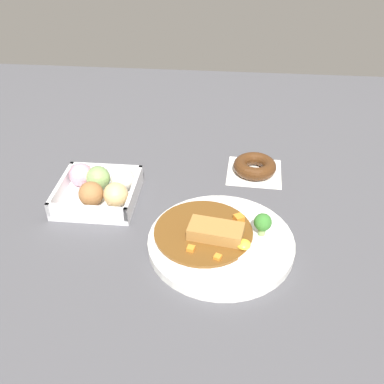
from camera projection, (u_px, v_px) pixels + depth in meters
name	position (u px, v px, depth m)	size (l,w,h in m)	color
ground_plane	(178.00, 200.00, 0.94)	(1.60, 1.60, 0.00)	#4C4C51
curry_plate	(220.00, 240.00, 0.82)	(0.28, 0.28, 0.06)	white
donut_box	(100.00, 188.00, 0.93)	(0.17, 0.16, 0.06)	white
chocolate_ring_donut	(255.00, 167.00, 1.03)	(0.13, 0.13, 0.03)	white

